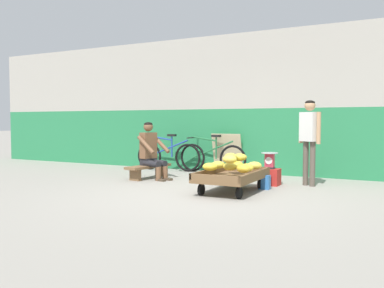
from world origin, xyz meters
TOP-DOWN VIEW (x-y plane):
  - ground_plane at (0.00, 0.00)m, footprint 80.00×80.00m
  - back_wall at (0.00, 3.16)m, footprint 16.00×0.30m
  - banana_cart at (0.30, 0.58)m, footprint 0.85×1.45m
  - banana_pile at (0.32, 0.61)m, footprint 0.87×0.86m
  - low_bench at (-1.81, 1.30)m, footprint 0.45×1.13m
  - vendor_seated at (-1.73, 1.28)m, footprint 0.73×0.58m
  - plastic_crate at (0.62, 1.58)m, footprint 0.36×0.28m
  - weighing_scale at (0.62, 1.58)m, footprint 0.30×0.30m
  - bicycle_near_left at (-2.17, 2.66)m, footprint 1.66×0.48m
  - bicycle_far_left at (-1.06, 2.73)m, footprint 1.66×0.48m
  - sign_board at (-0.79, 2.97)m, footprint 0.70×0.24m
  - customer_adult at (1.27, 1.84)m, footprint 0.43×0.34m
  - shopping_bag at (0.69, 1.10)m, footprint 0.18×0.12m

SIDE VIEW (x-z plane):
  - ground_plane at x=0.00m, z-range 0.00..0.00m
  - shopping_bag at x=0.69m, z-range 0.00..0.24m
  - plastic_crate at x=0.62m, z-range 0.00..0.30m
  - low_bench at x=-1.81m, z-range 0.06..0.33m
  - banana_cart at x=0.30m, z-range 0.06..0.42m
  - bicycle_near_left at x=-2.17m, z-range -0.08..0.78m
  - bicycle_far_left at x=-1.06m, z-range -0.08..0.78m
  - sign_board at x=-0.79m, z-range 0.00..0.88m
  - weighing_scale at x=0.62m, z-range 0.31..0.60m
  - banana_pile at x=0.32m, z-range 0.33..0.59m
  - vendor_seated at x=-1.73m, z-range 0.00..1.14m
  - customer_adult at x=1.27m, z-range 0.19..1.72m
  - back_wall at x=0.00m, z-range 0.00..3.10m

